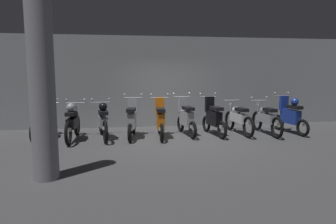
% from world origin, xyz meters
% --- Properties ---
extents(ground_plane, '(80.00, 80.00, 0.00)m').
position_xyz_m(ground_plane, '(0.00, 0.00, 0.00)').
color(ground_plane, '#4C4C4F').
extents(back_wall, '(16.00, 0.30, 3.19)m').
position_xyz_m(back_wall, '(0.00, 2.44, 1.60)').
color(back_wall, gray).
rests_on(back_wall, ground).
extents(motorbike_slot_0, '(0.59, 1.95, 1.15)m').
position_xyz_m(motorbike_slot_0, '(-3.77, 0.66, 0.49)').
color(motorbike_slot_0, black).
rests_on(motorbike_slot_0, ground).
extents(motorbike_slot_1, '(0.59, 1.95, 1.15)m').
position_xyz_m(motorbike_slot_1, '(-2.94, 0.42, 0.53)').
color(motorbike_slot_1, black).
rests_on(motorbike_slot_1, ground).
extents(motorbike_slot_2, '(0.58, 1.94, 1.15)m').
position_xyz_m(motorbike_slot_2, '(-2.10, 0.50, 0.53)').
color(motorbike_slot_2, black).
rests_on(motorbike_slot_2, ground).
extents(motorbike_slot_3, '(0.59, 1.68, 1.29)m').
position_xyz_m(motorbike_slot_3, '(-1.25, 0.49, 0.53)').
color(motorbike_slot_3, black).
rests_on(motorbike_slot_3, ground).
extents(motorbike_slot_4, '(0.59, 1.68, 1.29)m').
position_xyz_m(motorbike_slot_4, '(-0.42, 0.39, 0.53)').
color(motorbike_slot_4, black).
rests_on(motorbike_slot_4, ground).
extents(motorbike_slot_5, '(0.59, 1.68, 1.29)m').
position_xyz_m(motorbike_slot_5, '(0.41, 0.64, 0.53)').
color(motorbike_slot_5, black).
rests_on(motorbike_slot_5, ground).
extents(motorbike_slot_6, '(0.59, 1.68, 1.29)m').
position_xyz_m(motorbike_slot_6, '(1.25, 0.51, 0.53)').
color(motorbike_slot_6, black).
rests_on(motorbike_slot_6, ground).
extents(motorbike_slot_7, '(0.56, 1.95, 1.03)m').
position_xyz_m(motorbike_slot_7, '(2.10, 0.59, 0.49)').
color(motorbike_slot_7, black).
rests_on(motorbike_slot_7, ground).
extents(motorbike_slot_8, '(0.59, 1.95, 1.15)m').
position_xyz_m(motorbike_slot_8, '(2.94, 0.40, 0.49)').
color(motorbike_slot_8, black).
rests_on(motorbike_slot_8, ground).
extents(motorbike_slot_9, '(0.58, 1.68, 1.29)m').
position_xyz_m(motorbike_slot_9, '(3.77, 0.45, 0.57)').
color(motorbike_slot_9, black).
rests_on(motorbike_slot_9, ground).
extents(support_pillar, '(0.45, 0.45, 3.19)m').
position_xyz_m(support_pillar, '(-2.92, -2.80, 1.60)').
color(support_pillar, gray).
rests_on(support_pillar, ground).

